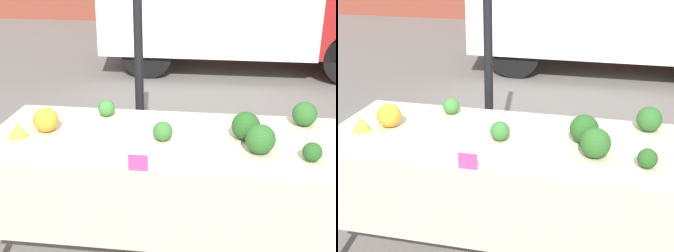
# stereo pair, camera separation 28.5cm
# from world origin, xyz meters

# --- Properties ---
(tent_pole) EXTENTS (0.07, 0.07, 2.37)m
(tent_pole) POSITION_xyz_m (-0.34, 0.81, 1.19)
(tent_pole) COLOR black
(tent_pole) RESTS_ON ground_plane
(market_table) EXTENTS (2.32, 0.97, 0.90)m
(market_table) POSITION_xyz_m (0.00, -0.07, 0.80)
(market_table) COLOR beige
(market_table) RESTS_ON ground_plane
(orange_cauliflower) EXTENTS (0.16, 0.16, 0.16)m
(orange_cauliflower) POSITION_xyz_m (-0.80, 0.00, 0.98)
(orange_cauliflower) COLOR orange
(orange_cauliflower) RESTS_ON market_table
(romanesco_head) EXTENTS (0.12, 0.12, 0.10)m
(romanesco_head) POSITION_xyz_m (-0.95, -0.11, 0.95)
(romanesco_head) COLOR #93B238
(romanesco_head) RESTS_ON market_table
(broccoli_head_0) EXTENTS (0.11, 0.11, 0.11)m
(broccoli_head_0) POSITION_xyz_m (0.85, -0.22, 0.95)
(broccoli_head_0) COLOR #23511E
(broccoli_head_0) RESTS_ON market_table
(broccoli_head_1) EXTENTS (0.18, 0.18, 0.18)m
(broccoli_head_1) POSITION_xyz_m (0.48, 0.04, 0.99)
(broccoli_head_1) COLOR #23511E
(broccoli_head_1) RESTS_ON market_table
(broccoli_head_2) EXTENTS (0.12, 0.12, 0.12)m
(broccoli_head_2) POSITION_xyz_m (-0.03, -0.05, 0.96)
(broccoli_head_2) COLOR #336B2D
(broccoli_head_2) RESTS_ON market_table
(broccoli_head_3) EXTENTS (0.17, 0.17, 0.17)m
(broccoli_head_3) POSITION_xyz_m (0.88, 0.33, 0.98)
(broccoli_head_3) COLOR #285B23
(broccoli_head_3) RESTS_ON market_table
(broccoli_head_4) EXTENTS (0.18, 0.18, 0.18)m
(broccoli_head_4) POSITION_xyz_m (0.56, -0.16, 0.98)
(broccoli_head_4) COLOR #285B23
(broccoli_head_4) RESTS_ON market_table
(broccoli_head_5) EXTENTS (0.12, 0.12, 0.12)m
(broccoli_head_5) POSITION_xyz_m (-0.48, 0.33, 0.96)
(broccoli_head_5) COLOR #387533
(broccoli_head_5) RESTS_ON market_table
(price_sign) EXTENTS (0.11, 0.01, 0.09)m
(price_sign) POSITION_xyz_m (-0.10, -0.47, 0.94)
(price_sign) COLOR #E53D84
(price_sign) RESTS_ON market_table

